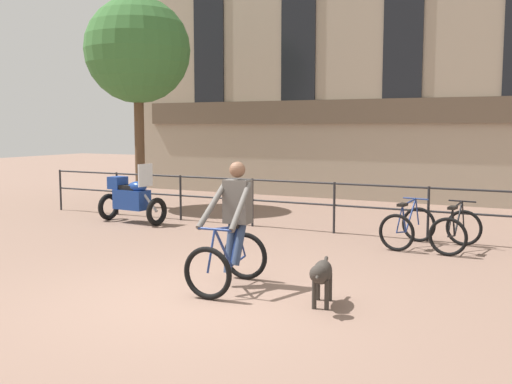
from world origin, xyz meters
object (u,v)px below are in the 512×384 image
at_px(dog, 322,274).
at_px(parked_bicycle_mid_left, 456,231).
at_px(parked_motorcycle, 131,198).
at_px(cyclist_with_bike, 232,231).
at_px(parked_bicycle_near_lamp, 408,227).

xyz_separation_m(dog, parked_bicycle_mid_left, (0.93, 4.15, -0.05)).
height_order(parked_motorcycle, parked_bicycle_mid_left, parked_motorcycle).
height_order(cyclist_with_bike, dog, cyclist_with_bike).
bearing_deg(cyclist_with_bike, parked_motorcycle, 139.21).
height_order(dog, parked_bicycle_mid_left, parked_bicycle_mid_left).
xyz_separation_m(parked_bicycle_near_lamp, parked_bicycle_mid_left, (0.84, -0.00, 0.00)).
bearing_deg(dog, parked_bicycle_near_lamp, 74.46).
bearing_deg(parked_motorcycle, dog, -117.96).
bearing_deg(dog, parked_motorcycle, 132.41).
relative_size(dog, parked_motorcycle, 0.61).
relative_size(cyclist_with_bike, parked_motorcycle, 1.03).
relative_size(dog, parked_bicycle_near_lamp, 0.84).
height_order(dog, parked_motorcycle, parked_motorcycle).
relative_size(cyclist_with_bike, parked_bicycle_mid_left, 1.45).
xyz_separation_m(parked_motorcycle, parked_bicycle_mid_left, (7.03, 0.15, -0.20)).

